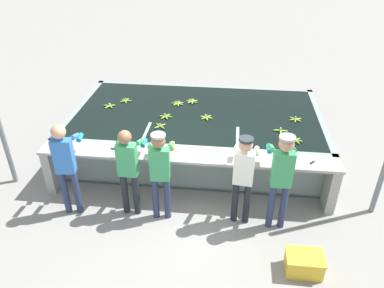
# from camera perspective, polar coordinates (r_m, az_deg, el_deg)

# --- Properties ---
(ground_plane) EXTENTS (80.00, 80.00, 0.00)m
(ground_plane) POSITION_cam_1_polar(r_m,az_deg,el_deg) (6.92, -1.01, -9.24)
(ground_plane) COLOR gray
(ground_plane) RESTS_ON ground
(wash_tank) EXTENTS (5.30, 3.00, 0.93)m
(wash_tank) POSITION_cam_1_polar(r_m,az_deg,el_deg) (8.25, 0.68, 1.97)
(wash_tank) COLOR gray
(wash_tank) RESTS_ON ground
(work_ledge) EXTENTS (5.30, 0.45, 0.93)m
(work_ledge) POSITION_cam_1_polar(r_m,az_deg,el_deg) (6.68, -0.82, -3.56)
(work_ledge) COLOR #9E9E99
(work_ledge) RESTS_ON ground
(worker_0) EXTENTS (0.47, 0.74, 1.75)m
(worker_0) POSITION_cam_1_polar(r_m,az_deg,el_deg) (6.51, -18.76, -2.47)
(worker_0) COLOR navy
(worker_0) RESTS_ON ground
(worker_1) EXTENTS (0.41, 0.72, 1.65)m
(worker_1) POSITION_cam_1_polar(r_m,az_deg,el_deg) (6.28, -9.69, -3.15)
(worker_1) COLOR #1E2328
(worker_1) RESTS_ON ground
(worker_2) EXTENTS (0.44, 0.73, 1.66)m
(worker_2) POSITION_cam_1_polar(r_m,az_deg,el_deg) (6.11, -4.88, -3.68)
(worker_2) COLOR navy
(worker_2) RESTS_ON ground
(worker_3) EXTENTS (0.45, 0.73, 1.65)m
(worker_3) POSITION_cam_1_polar(r_m,az_deg,el_deg) (6.06, 7.87, -4.26)
(worker_3) COLOR #1E2328
(worker_3) RESTS_ON ground
(worker_4) EXTENTS (0.43, 0.73, 1.76)m
(worker_4) POSITION_cam_1_polar(r_m,az_deg,el_deg) (6.01, 13.50, -4.33)
(worker_4) COLOR navy
(worker_4) RESTS_ON ground
(banana_bunch_floating_0) EXTENTS (0.26, 0.28, 0.08)m
(banana_bunch_floating_0) POSITION_cam_1_polar(r_m,az_deg,el_deg) (8.65, -10.09, 6.53)
(banana_bunch_floating_0) COLOR #8CB738
(banana_bunch_floating_0) RESTS_ON wash_tank
(banana_bunch_floating_1) EXTENTS (0.28, 0.27, 0.08)m
(banana_bunch_floating_1) POSITION_cam_1_polar(r_m,az_deg,el_deg) (7.83, -4.05, 4.22)
(banana_bunch_floating_1) COLOR #75A333
(banana_bunch_floating_1) RESTS_ON wash_tank
(banana_bunch_floating_2) EXTENTS (0.28, 0.28, 0.08)m
(banana_bunch_floating_2) POSITION_cam_1_polar(r_m,az_deg,el_deg) (7.78, 2.19, 4.09)
(banana_bunch_floating_2) COLOR #8CB738
(banana_bunch_floating_2) RESTS_ON wash_tank
(banana_bunch_floating_3) EXTENTS (0.27, 0.28, 0.08)m
(banana_bunch_floating_3) POSITION_cam_1_polar(r_m,az_deg,el_deg) (8.49, -0.03, 6.54)
(banana_bunch_floating_3) COLOR #93BC3D
(banana_bunch_floating_3) RESTS_ON wash_tank
(banana_bunch_floating_4) EXTENTS (0.27, 0.27, 0.08)m
(banana_bunch_floating_4) POSITION_cam_1_polar(r_m,az_deg,el_deg) (8.47, -12.49, 5.71)
(banana_bunch_floating_4) COLOR #93BC3D
(banana_bunch_floating_4) RESTS_ON wash_tank
(banana_bunch_floating_5) EXTENTS (0.27, 0.28, 0.08)m
(banana_bunch_floating_5) POSITION_cam_1_polar(r_m,az_deg,el_deg) (7.98, 15.48, 3.66)
(banana_bunch_floating_5) COLOR #8CB738
(banana_bunch_floating_5) RESTS_ON wash_tank
(banana_bunch_floating_6) EXTENTS (0.23, 0.23, 0.08)m
(banana_bunch_floating_6) POSITION_cam_1_polar(r_m,az_deg,el_deg) (7.46, -4.88, 2.75)
(banana_bunch_floating_6) COLOR #7FAD33
(banana_bunch_floating_6) RESTS_ON wash_tank
(banana_bunch_floating_7) EXTENTS (0.28, 0.27, 0.08)m
(banana_bunch_floating_7) POSITION_cam_1_polar(r_m,az_deg,el_deg) (7.21, 15.45, 0.57)
(banana_bunch_floating_7) COLOR #75A333
(banana_bunch_floating_7) RESTS_ON wash_tank
(banana_bunch_floating_8) EXTENTS (0.28, 0.28, 0.08)m
(banana_bunch_floating_8) POSITION_cam_1_polar(r_m,az_deg,el_deg) (7.47, 13.36, 2.01)
(banana_bunch_floating_8) COLOR #9EC642
(banana_bunch_floating_8) RESTS_ON wash_tank
(banana_bunch_floating_9) EXTENTS (0.27, 0.28, 0.08)m
(banana_bunch_floating_9) POSITION_cam_1_polar(r_m,az_deg,el_deg) (8.39, -2.19, 6.20)
(banana_bunch_floating_9) COLOR #8CB738
(banana_bunch_floating_9) RESTS_ON wash_tank
(knife_0) EXTENTS (0.26, 0.27, 0.02)m
(knife_0) POSITION_cam_1_polar(r_m,az_deg,el_deg) (6.70, 18.20, -2.48)
(knife_0) COLOR silver
(knife_0) RESTS_ON work_ledge
(knife_1) EXTENTS (0.35, 0.10, 0.02)m
(knife_1) POSITION_cam_1_polar(r_m,az_deg,el_deg) (6.82, -11.37, -0.82)
(knife_1) COLOR silver
(knife_1) RESTS_ON work_ledge
(crate) EXTENTS (0.55, 0.39, 0.32)m
(crate) POSITION_cam_1_polar(r_m,az_deg,el_deg) (5.96, 16.70, -17.04)
(crate) COLOR gold
(crate) RESTS_ON ground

